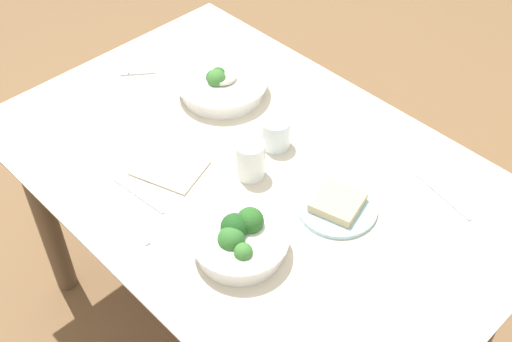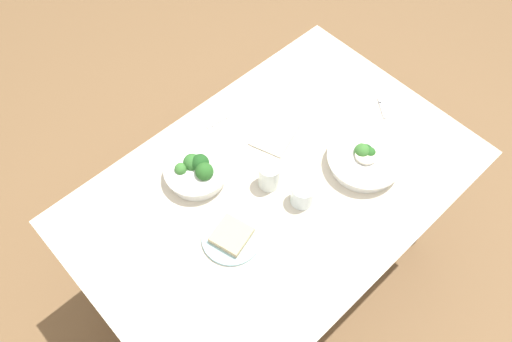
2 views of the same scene
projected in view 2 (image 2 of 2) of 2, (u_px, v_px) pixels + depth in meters
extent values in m
plane|color=brown|center=(271.00, 267.00, 2.37)|extent=(6.00, 6.00, 0.00)
cube|color=beige|center=(276.00, 186.00, 1.74)|extent=(1.39, 0.92, 0.01)
cube|color=brown|center=(276.00, 188.00, 1.75)|extent=(1.35, 0.89, 0.02)
cylinder|color=brown|center=(310.00, 109.00, 2.42)|extent=(0.07, 0.07, 0.72)
cylinder|color=brown|center=(103.00, 267.00, 1.99)|extent=(0.07, 0.07, 0.72)
cylinder|color=brown|center=(430.00, 203.00, 2.14)|extent=(0.07, 0.07, 0.72)
cylinder|color=white|center=(364.00, 161.00, 1.77)|extent=(0.24, 0.24, 0.05)
cylinder|color=white|center=(365.00, 157.00, 1.74)|extent=(0.27, 0.27, 0.01)
sphere|color=#286023|center=(370.00, 153.00, 1.74)|extent=(0.04, 0.04, 0.04)
sphere|color=#3D7A33|center=(362.00, 151.00, 1.74)|extent=(0.05, 0.05, 0.05)
sphere|color=#1E511E|center=(366.00, 150.00, 1.75)|extent=(0.05, 0.05, 0.05)
cylinder|color=beige|center=(366.00, 155.00, 1.73)|extent=(0.08, 0.08, 0.01)
cylinder|color=white|center=(197.00, 173.00, 1.74)|extent=(0.20, 0.20, 0.05)
cylinder|color=white|center=(196.00, 168.00, 1.71)|extent=(0.22, 0.22, 0.01)
sphere|color=#33702D|center=(192.00, 162.00, 1.72)|extent=(0.06, 0.06, 0.06)
sphere|color=#286023|center=(204.00, 171.00, 1.69)|extent=(0.06, 0.06, 0.06)
sphere|color=#1E511E|center=(200.00, 163.00, 1.71)|extent=(0.06, 0.06, 0.06)
sphere|color=#3D7A33|center=(181.00, 169.00, 1.70)|extent=(0.04, 0.04, 0.04)
cylinder|color=#99C6D1|center=(232.00, 237.00, 1.63)|extent=(0.20, 0.20, 0.01)
cube|color=#CCB284|center=(232.00, 235.00, 1.61)|extent=(0.13, 0.13, 0.02)
cylinder|color=silver|center=(269.00, 175.00, 1.70)|extent=(0.07, 0.07, 0.10)
cylinder|color=silver|center=(303.00, 194.00, 1.67)|extent=(0.08, 0.08, 0.08)
cube|color=#B7B7BC|center=(382.00, 111.00, 1.92)|extent=(0.05, 0.07, 0.00)
cube|color=#B7B7BC|center=(379.00, 100.00, 1.94)|extent=(0.03, 0.03, 0.00)
cube|color=#B7B7BC|center=(222.00, 120.00, 1.89)|extent=(0.07, 0.02, 0.00)
cube|color=#B7B7BC|center=(210.00, 126.00, 1.88)|extent=(0.03, 0.02, 0.00)
cube|color=#B7B7BC|center=(242.00, 319.00, 1.49)|extent=(0.19, 0.05, 0.00)
cube|color=#B7B7BC|center=(249.00, 120.00, 1.89)|extent=(0.18, 0.03, 0.00)
cube|color=#B1A997|center=(274.00, 135.00, 1.85)|extent=(0.20, 0.18, 0.01)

